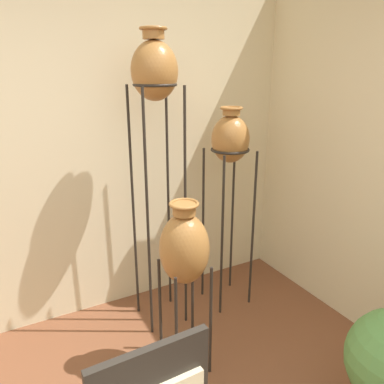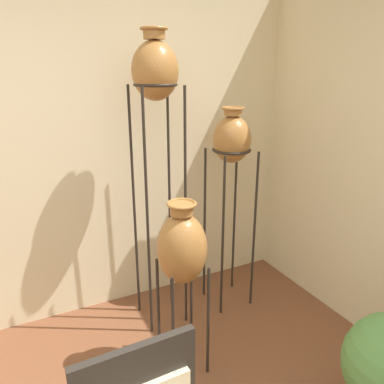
% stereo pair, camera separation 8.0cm
% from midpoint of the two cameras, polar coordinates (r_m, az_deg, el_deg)
% --- Properties ---
extents(wall_back, '(8.04, 0.06, 2.70)m').
position_cam_midpoint_polar(wall_back, '(2.93, -20.49, 5.51)').
color(wall_back, beige).
rests_on(wall_back, ground_plane).
extents(vase_stand_tall, '(0.32, 0.32, 2.20)m').
position_cam_midpoint_polar(vase_stand_tall, '(2.63, -4.70, 16.66)').
color(vase_stand_tall, '#28231E').
rests_on(vase_stand_tall, ground_plane).
extents(vase_stand_medium, '(0.32, 0.32, 1.67)m').
position_cam_midpoint_polar(vase_stand_medium, '(2.92, 6.86, 7.22)').
color(vase_stand_medium, '#28231E').
rests_on(vase_stand_medium, ground_plane).
extents(vase_stand_short, '(0.31, 0.31, 1.20)m').
position_cam_midpoint_polar(vase_stand_short, '(2.32, -0.52, -8.73)').
color(vase_stand_short, '#28231E').
rests_on(vase_stand_short, ground_plane).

